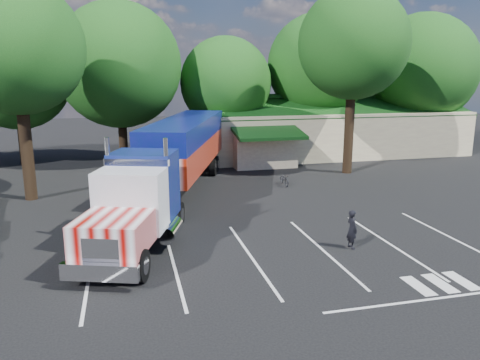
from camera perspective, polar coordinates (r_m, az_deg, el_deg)
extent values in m
plane|color=black|center=(25.08, -2.21, -4.33)|extent=(120.00, 120.00, 0.00)
cube|color=beige|center=(45.85, 10.52, 5.90)|extent=(24.00, 11.00, 4.00)
cube|color=#123F13|center=(43.45, 11.96, 8.77)|extent=(24.20, 6.25, 2.10)
cube|color=#123F13|center=(47.82, 9.46, 9.23)|extent=(24.20, 6.25, 2.10)
cube|color=beige|center=(37.85, 2.92, 3.73)|extent=(5.00, 2.50, 2.80)
cube|color=#123F13|center=(36.41, 3.53, 5.74)|extent=(5.40, 3.19, 0.80)
cylinder|color=black|center=(42.43, -24.94, 4.36)|extent=(0.70, 0.70, 4.00)
sphere|color=#144614|center=(42.08, -25.62, 11.30)|extent=(8.40, 8.40, 8.40)
cylinder|color=black|center=(40.02, -14.07, 4.95)|extent=(0.70, 0.70, 4.30)
sphere|color=#144614|center=(39.68, -14.54, 13.41)|extent=(10.00, 10.00, 10.00)
cylinder|color=black|center=(42.28, -1.72, 5.25)|extent=(0.70, 0.70, 3.60)
sphere|color=#144614|center=(41.91, -1.76, 11.77)|extent=(8.00, 8.00, 8.00)
cylinder|color=black|center=(45.42, 9.37, 6.19)|extent=(0.70, 0.70, 4.50)
sphere|color=#144614|center=(45.13, 9.65, 13.59)|extent=(9.60, 9.60, 9.60)
cylinder|color=black|center=(49.24, 20.74, 5.69)|extent=(0.70, 0.70, 3.90)
sphere|color=#144614|center=(48.93, 21.30, 12.49)|extent=(10.40, 10.40, 10.40)
cylinder|color=black|center=(30.35, -24.56, 3.34)|extent=(0.70, 0.70, 6.00)
sphere|color=#144614|center=(30.06, -25.63, 14.39)|extent=(7.60, 7.60, 7.60)
cylinder|color=black|center=(36.13, 13.14, 5.93)|extent=(0.70, 0.70, 6.50)
sphere|color=#144614|center=(35.94, 13.67, 15.86)|extent=(8.00, 8.00, 8.00)
cube|color=black|center=(20.74, -12.54, -5.97)|extent=(3.56, 7.70, 0.28)
cube|color=white|center=(17.14, -16.73, -10.73)|extent=(2.71, 1.16, 0.61)
cube|color=white|center=(17.08, -16.60, -8.39)|extent=(1.30, 0.56, 1.00)
cube|color=white|center=(18.12, -15.18, -6.32)|extent=(3.27, 3.34, 1.27)
cube|color=silver|center=(19.92, -13.12, -2.45)|extent=(3.20, 2.58, 2.55)
cube|color=black|center=(19.13, -13.87, -1.42)|extent=(2.44, 0.91, 1.11)
cube|color=white|center=(20.48, -12.52, 2.13)|extent=(2.76, 1.04, 0.28)
cube|color=navy|center=(21.71, -11.54, -0.51)|extent=(3.34, 2.99, 2.99)
cylinder|color=white|center=(21.11, -15.66, -0.03)|extent=(0.25, 0.25, 3.77)
cylinder|color=white|center=(20.35, -8.94, -0.17)|extent=(0.25, 0.25, 3.77)
cylinder|color=white|center=(21.33, -16.31, -5.66)|extent=(1.27, 1.91, 0.73)
cylinder|color=white|center=(20.45, -8.43, -6.07)|extent=(1.27, 1.91, 0.73)
cube|color=white|center=(30.91, -6.49, 3.43)|extent=(7.33, 14.35, 1.66)
cube|color=#091A56|center=(30.70, -6.56, 6.18)|extent=(7.33, 14.35, 1.33)
cube|color=black|center=(35.66, -4.95, 2.38)|extent=(2.52, 4.10, 0.39)
cube|color=black|center=(25.74, -10.73, -2.31)|extent=(0.17, 0.17, 1.55)
cube|color=black|center=(25.37, -7.36, -2.41)|extent=(0.17, 0.17, 1.55)
cube|color=white|center=(38.21, -4.28, 2.42)|extent=(2.56, 0.99, 0.13)
cylinder|color=black|center=(18.42, -19.04, -9.58)|extent=(0.76, 1.28, 1.22)
cylinder|color=black|center=(17.62, -12.00, -10.17)|extent=(0.76, 1.28, 1.22)
cylinder|color=black|center=(22.86, -13.90, -4.84)|extent=(0.76, 1.28, 1.22)
cylinder|color=black|center=(22.23, -8.19, -5.10)|extent=(0.76, 1.28, 1.22)
cylinder|color=black|center=(23.97, -12.96, -3.97)|extent=(0.76, 1.28, 1.22)
cylinder|color=black|center=(23.36, -7.51, -4.19)|extent=(0.76, 1.28, 1.22)
cylinder|color=black|center=(35.09, -7.06, 1.60)|extent=(0.76, 1.28, 1.22)
cylinder|color=black|center=(34.68, -3.30, 1.55)|extent=(0.76, 1.28, 1.22)
cylinder|color=black|center=(36.36, -6.62, 2.01)|extent=(0.76, 1.28, 1.22)
cylinder|color=black|center=(35.97, -2.99, 1.96)|extent=(0.76, 1.28, 1.22)
imported|color=black|center=(20.85, 13.49, -5.85)|extent=(0.46, 0.66, 1.71)
imported|color=black|center=(31.74, 5.44, 0.11)|extent=(0.59, 1.65, 0.86)
imported|color=#AFB2B7|center=(39.30, 0.79, 3.12)|extent=(4.73, 3.49, 1.49)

